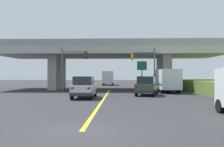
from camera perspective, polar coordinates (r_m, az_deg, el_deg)
The scene contains 10 objects.
ground at distance 36.03m, azimuth -0.45°, elevation -3.86°, with size 160.00×160.00×0.00m, color #2B2B2D.
overpass_bridge at distance 36.09m, azimuth -0.45°, elevation 4.23°, with size 32.69×10.20×7.02m.
lane_divider_stripe at distance 21.09m, azimuth -2.04°, elevation -6.20°, with size 0.20×24.54×0.01m, color yellow.
suv_lead at distance 21.92m, azimuth -6.78°, elevation -3.34°, with size 1.92×4.41×2.02m.
suv_crossing at distance 25.12m, azimuth 8.47°, elevation -2.98°, with size 2.94×4.66×2.02m.
box_truck at distance 30.76m, azimuth 13.08°, elevation -1.56°, with size 2.33×7.34×2.85m.
traffic_signal_nearside at distance 31.07m, azimuth 8.43°, elevation 2.39°, with size 3.18×0.36×5.71m.
traffic_signal_farside at distance 30.89m, azimuth -10.06°, elevation 2.51°, with size 3.35×0.36×5.73m.
highway_sign at distance 33.30m, azimuth 7.29°, elevation 1.18°, with size 1.40×0.17×4.28m.
semi_truck_distant at distance 52.16m, azimuth -0.96°, elevation -1.08°, with size 2.33×6.44×3.04m.
Camera 1 is at (1.40, -8.68, 2.08)m, focal length 37.59 mm.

